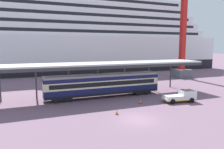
# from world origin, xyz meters

# --- Properties ---
(ground_plane) EXTENTS (400.00, 400.00, 0.00)m
(ground_plane) POSITION_xyz_m (0.00, 0.00, 0.00)
(ground_plane) COLOR #725668
(cruise_ship) EXTENTS (122.03, 23.85, 34.30)m
(cruise_ship) POSITION_xyz_m (-3.60, 54.62, 11.68)
(cruise_ship) COLOR black
(cruise_ship) RESTS_ON ground
(platform_canopy) EXTENTS (38.79, 6.33, 6.04)m
(platform_canopy) POSITION_xyz_m (-0.12, 12.93, 5.75)
(platform_canopy) COLOR #BCBCBC
(platform_canopy) RESTS_ON ground
(train_carriage) EXTENTS (20.43, 2.81, 4.11)m
(train_carriage) POSITION_xyz_m (-0.12, 12.46, 2.30)
(train_carriage) COLOR black
(train_carriage) RESTS_ON ground
(service_truck) EXTENTS (5.43, 2.81, 2.02)m
(service_truck) POSITION_xyz_m (10.64, 4.87, 0.99)
(service_truck) COLOR white
(service_truck) RESTS_ON ground
(traffic_cone_near) EXTENTS (0.36, 0.36, 0.79)m
(traffic_cone_near) POSITION_xyz_m (3.78, 6.27, 0.39)
(traffic_cone_near) COLOR black
(traffic_cone_near) RESTS_ON ground
(traffic_cone_mid) EXTENTS (0.36, 0.36, 0.70)m
(traffic_cone_mid) POSITION_xyz_m (-1.70, 2.78, 0.34)
(traffic_cone_mid) COLOR black
(traffic_cone_mid) RESTS_ON ground
(dockside_crane) EXTENTS (14.88, 4.40, 65.81)m
(dockside_crane) POSITION_xyz_m (28.96, 26.35, 20.90)
(dockside_crane) COLOR #595960
(dockside_crane) RESTS_ON ground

